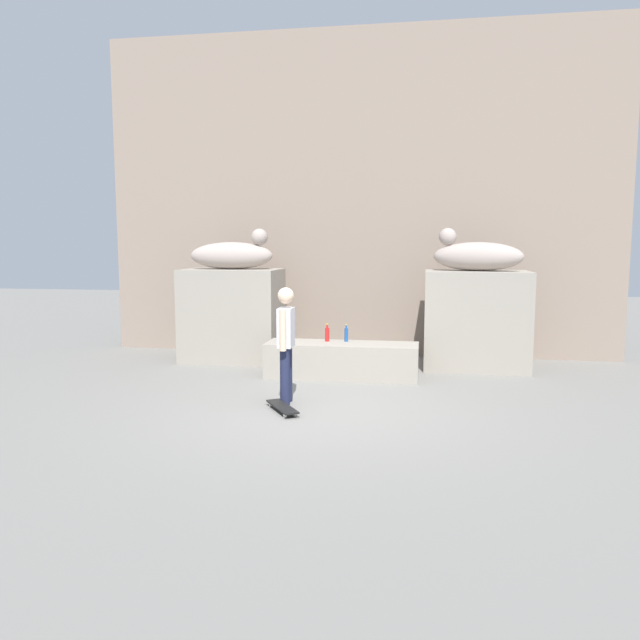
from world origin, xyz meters
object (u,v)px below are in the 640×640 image
object	(u,v)px
bottle_blue	(346,334)
bottle_brown	(284,334)
statue_reclining_right	(476,255)
bottle_red	(327,334)
skateboard	(282,407)
statue_reclining_left	(233,254)
skater	(286,340)

from	to	relation	value
bottle_blue	bottle_brown	bearing A→B (deg)	-165.35
statue_reclining_right	bottle_red	bearing A→B (deg)	33.96
skateboard	bottle_brown	bearing A→B (deg)	159.45
statue_reclining_right	bottle_brown	size ratio (longest dim) A/B	5.09
statue_reclining_left	statue_reclining_right	bearing A→B (deg)	-4.83
skateboard	skater	bearing A→B (deg)	152.89
skater	bottle_red	world-z (taller)	skater
skater	skateboard	xyz separation A→B (m)	(0.05, -0.46, -0.86)
skater	statue_reclining_right	bearing A→B (deg)	135.14
skater	bottle_red	size ratio (longest dim) A/B	5.43
statue_reclining_right	bottle_red	size ratio (longest dim) A/B	5.47
statue_reclining_left	bottle_brown	distance (m)	2.24
statue_reclining_right	bottle_blue	world-z (taller)	statue_reclining_right
statue_reclining_right	skateboard	distance (m)	4.91
statue_reclining_left	bottle_red	size ratio (longest dim) A/B	5.34
statue_reclining_right	bottle_blue	bearing A→B (deg)	35.94
statue_reclining_left	statue_reclining_right	world-z (taller)	same
skateboard	statue_reclining_right	bearing A→B (deg)	108.59
statue_reclining_left	skater	xyz separation A→B (m)	(1.71, -3.04, -1.15)
bottle_blue	bottle_red	xyz separation A→B (m)	(-0.33, -0.04, 0.00)
statue_reclining_right	bottle_brown	distance (m)	3.76
bottle_brown	bottle_blue	bearing A→B (deg)	14.65
skater	bottle_red	distance (m)	2.03
bottle_red	bottle_blue	bearing A→B (deg)	7.50
statue_reclining_right	bottle_red	world-z (taller)	statue_reclining_right
skateboard	bottle_brown	world-z (taller)	bottle_brown
skateboard	bottle_red	bearing A→B (deg)	141.65
skateboard	statue_reclining_left	bearing A→B (deg)	173.86
statue_reclining_left	bottle_red	xyz separation A→B (m)	(2.00, -1.04, -1.35)
statue_reclining_left	bottle_blue	distance (m)	2.87
statue_reclining_right	skater	world-z (taller)	statue_reclining_right
skateboard	bottle_blue	world-z (taller)	bottle_blue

